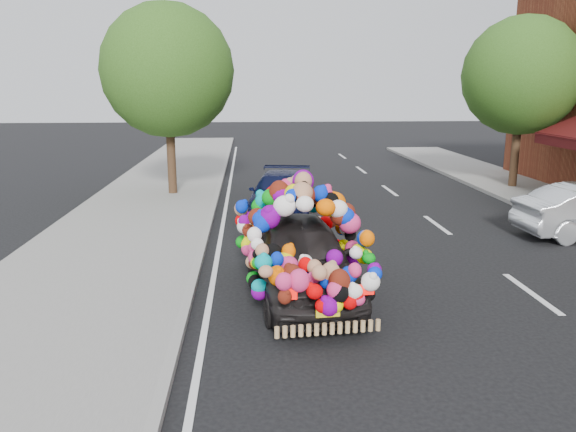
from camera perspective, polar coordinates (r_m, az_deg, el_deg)
The scene contains 8 objects.
ground at distance 9.70m, azimuth 4.02°, elevation -8.37°, with size 100.00×100.00×0.00m, color black.
sidewalk at distance 10.04m, azimuth -21.34°, elevation -8.14°, with size 4.00×60.00×0.12m, color gray.
kerb at distance 9.64m, azimuth -10.09°, elevation -8.26°, with size 0.15×60.00×0.13m, color gray.
lane_markings at distance 10.79m, azimuth 23.46°, elevation -7.17°, with size 6.00×50.00×0.01m, color silver, non-canonical shape.
tree_near_sidewalk at distance 18.61m, azimuth -12.16°, elevation 14.23°, with size 4.20×4.20×6.13m.
tree_far_b at distance 21.11m, azimuth 22.68°, elevation 13.00°, with size 4.00×4.00×5.90m.
plush_art_car at distance 9.58m, azimuth 1.22°, elevation -2.20°, with size 2.37×4.35×2.01m.
navy_sedan at distance 15.62m, azimuth -0.72°, elevation 2.18°, with size 1.68×4.13×1.20m, color black.
Camera 1 is at (-1.32, -8.94, 3.52)m, focal length 35.00 mm.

